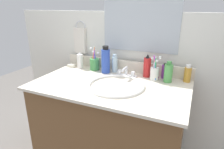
# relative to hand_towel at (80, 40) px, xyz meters

# --- Properties ---
(vanity_cabinet) EXTENTS (1.03, 0.58, 0.81)m
(vanity_cabinet) POSITION_rel_hand_towel_xyz_m (0.44, -0.32, -0.64)
(vanity_cabinet) COLOR brown
(vanity_cabinet) RESTS_ON ground_plane
(countertop) EXTENTS (1.07, 0.63, 0.02)m
(countertop) POSITION_rel_hand_towel_xyz_m (0.44, -0.32, -0.23)
(countertop) COLOR beige
(countertop) RESTS_ON vanity_cabinet
(backsplash) EXTENTS (1.07, 0.02, 0.09)m
(backsplash) POSITION_rel_hand_towel_xyz_m (0.44, -0.02, -0.17)
(backsplash) COLOR beige
(backsplash) RESTS_ON countertop
(back_wall) EXTENTS (2.17, 0.04, 1.30)m
(back_wall) POSITION_rel_hand_towel_xyz_m (0.44, 0.04, -0.40)
(back_wall) COLOR silver
(back_wall) RESTS_ON ground_plane
(mirror_panel) EXTENTS (0.60, 0.01, 0.56)m
(mirror_panel) POSITION_rel_hand_towel_xyz_m (0.54, 0.02, 0.23)
(mirror_panel) COLOR #B2BCC6
(towel_ring) EXTENTS (0.10, 0.01, 0.10)m
(towel_ring) POSITION_rel_hand_towel_xyz_m (0.00, 0.02, 0.12)
(towel_ring) COLOR silver
(hand_towel) EXTENTS (0.11, 0.04, 0.22)m
(hand_towel) POSITION_rel_hand_towel_xyz_m (0.00, 0.00, 0.00)
(hand_towel) COLOR silver
(sink_basin) EXTENTS (0.39, 0.39, 0.11)m
(sink_basin) POSITION_rel_hand_towel_xyz_m (0.49, -0.35, -0.25)
(sink_basin) COLOR white
(sink_basin) RESTS_ON countertop
(faucet) EXTENTS (0.16, 0.10, 0.08)m
(faucet) POSITION_rel_hand_towel_xyz_m (0.49, -0.15, -0.19)
(faucet) COLOR silver
(faucet) RESTS_ON countertop
(bottle_shampoo_blue) EXTENTS (0.07, 0.07, 0.22)m
(bottle_shampoo_blue) POSITION_rel_hand_towel_xyz_m (0.31, -0.12, -0.12)
(bottle_shampoo_blue) COLOR #2D4CB2
(bottle_shampoo_blue) RESTS_ON countertop
(bottle_lotion_white) EXTENTS (0.05, 0.05, 0.14)m
(bottle_lotion_white) POSITION_rel_hand_towel_xyz_m (0.05, -0.10, -0.16)
(bottle_lotion_white) COLOR white
(bottle_lotion_white) RESTS_ON countertop
(bottle_cream_purple) EXTENTS (0.05, 0.05, 0.11)m
(bottle_cream_purple) POSITION_rel_hand_towel_xyz_m (0.77, -0.06, -0.17)
(bottle_cream_purple) COLOR #7A3899
(bottle_cream_purple) RESTS_ON countertop
(bottle_spray_red) EXTENTS (0.05, 0.05, 0.18)m
(bottle_spray_red) POSITION_rel_hand_towel_xyz_m (0.64, -0.08, -0.14)
(bottle_spray_red) COLOR red
(bottle_spray_red) RESTS_ON countertop
(bottle_oil_amber) EXTENTS (0.05, 0.05, 0.13)m
(bottle_oil_amber) POSITION_rel_hand_towel_xyz_m (0.93, -0.07, -0.16)
(bottle_oil_amber) COLOR gold
(bottle_oil_amber) RESTS_ON countertop
(bottle_toner_green) EXTENTS (0.06, 0.06, 0.15)m
(bottle_toner_green) POSITION_rel_hand_towel_xyz_m (0.80, -0.13, -0.15)
(bottle_toner_green) COLOR #4C9E4C
(bottle_toner_green) RESTS_ON countertop
(bottle_gel_clear) EXTENTS (0.05, 0.05, 0.15)m
(bottle_gel_clear) POSITION_rel_hand_towel_xyz_m (0.37, -0.08, -0.15)
(bottle_gel_clear) COLOR silver
(bottle_gel_clear) RESTS_ON countertop
(cup_white_ceramic) EXTENTS (0.07, 0.07, 0.19)m
(cup_white_ceramic) POSITION_rel_hand_towel_xyz_m (0.70, -0.13, -0.16)
(cup_white_ceramic) COLOR white
(cup_white_ceramic) RESTS_ON countertop
(cup_green) EXTENTS (0.08, 0.08, 0.20)m
(cup_green) POSITION_rel_hand_towel_xyz_m (0.19, -0.09, -0.17)
(cup_green) COLOR #3F8C47
(cup_green) RESTS_ON countertop
(soap_bar) EXTENTS (0.06, 0.04, 0.02)m
(soap_bar) POSITION_rel_hand_towel_xyz_m (-0.03, -0.11, -0.21)
(soap_bar) COLOR white
(soap_bar) RESTS_ON countertop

